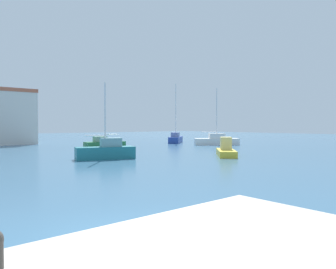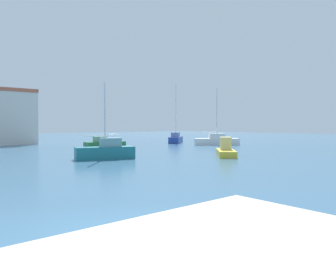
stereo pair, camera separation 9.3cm
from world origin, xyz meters
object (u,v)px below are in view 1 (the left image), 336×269
(motorboat_yellow_near_pier, at_px, (226,150))
(sailboat_teal_inner_mooring, at_px, (106,151))
(sailboat_white_distant_east, at_px, (217,140))
(sailboat_blue_mid_harbor, at_px, (176,139))
(sailboat_green_distant_north, at_px, (104,143))

(motorboat_yellow_near_pier, distance_m, sailboat_teal_inner_mooring, 10.42)
(sailboat_white_distant_east, distance_m, sailboat_blue_mid_harbor, 7.41)
(sailboat_blue_mid_harbor, distance_m, sailboat_teal_inner_mooring, 23.95)
(sailboat_white_distant_east, height_order, sailboat_green_distant_north, sailboat_white_distant_east)
(sailboat_white_distant_east, bearing_deg, sailboat_teal_inner_mooring, -162.78)
(sailboat_white_distant_east, height_order, motorboat_yellow_near_pier, sailboat_white_distant_east)
(sailboat_green_distant_north, xyz_separation_m, sailboat_teal_inner_mooring, (-6.99, -12.97, 0.17))
(sailboat_white_distant_east, bearing_deg, motorboat_yellow_near_pier, -135.77)
(sailboat_white_distant_east, relative_size, motorboat_yellow_near_pier, 1.80)
(sailboat_white_distant_east, relative_size, sailboat_green_distant_north, 1.35)
(sailboat_white_distant_east, xyz_separation_m, sailboat_blue_mid_harbor, (-0.96, 7.35, 0.03))
(motorboat_yellow_near_pier, bearing_deg, sailboat_green_distant_north, 97.80)
(sailboat_green_distant_north, bearing_deg, sailboat_teal_inner_mooring, -118.32)
(sailboat_white_distant_east, bearing_deg, sailboat_green_distant_north, 154.14)
(motorboat_yellow_near_pier, bearing_deg, sailboat_teal_inner_mooring, 154.27)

